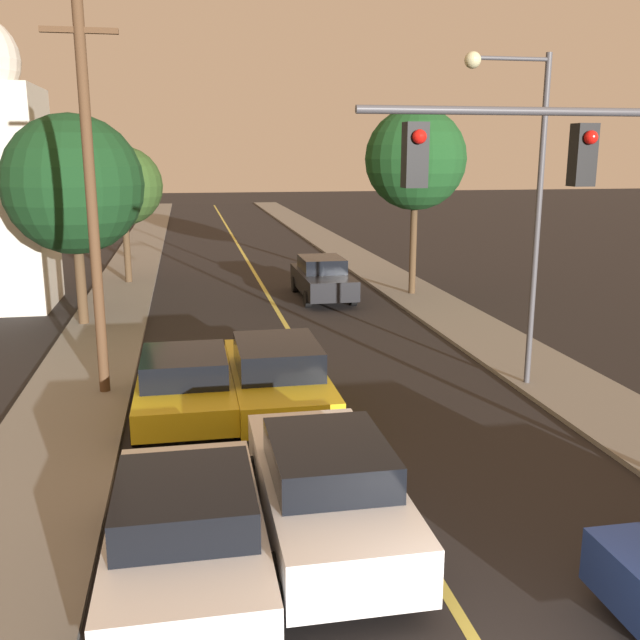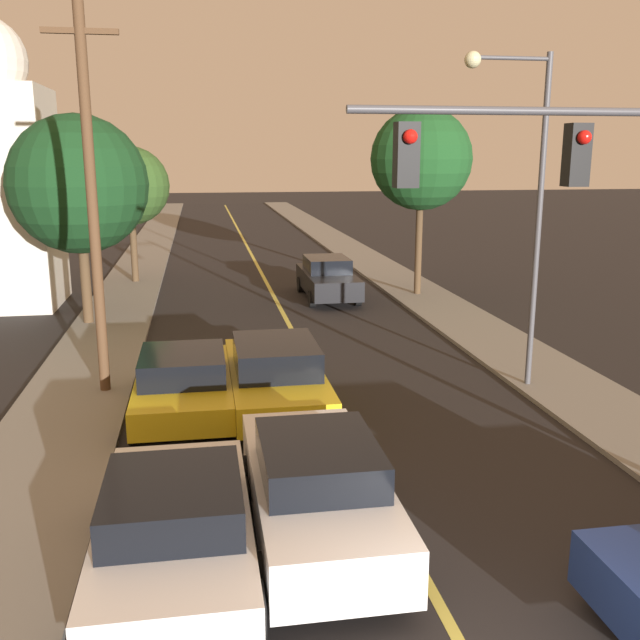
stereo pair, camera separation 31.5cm
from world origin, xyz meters
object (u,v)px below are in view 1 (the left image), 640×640
object	(u,v)px
car_far_oncoming	(322,278)
tree_right_near	(416,159)
traffic_signal_mast	(603,215)
tree_left_far	(73,185)
tree_left_near	(123,186)
car_outer_lane_front	(186,528)
car_near_lane_second	(277,374)
streetlamp_right	(522,180)
car_outer_lane_second	(185,383)
car_near_lane_front	(327,488)
utility_pole_left	(91,200)

from	to	relation	value
car_far_oncoming	tree_right_near	size ratio (longest dim) A/B	0.68
traffic_signal_mast	tree_left_far	xyz separation A→B (m)	(-9.60, 13.97, -0.06)
tree_left_near	tree_right_near	world-z (taller)	tree_right_near
car_outer_lane_front	car_near_lane_second	bearing A→B (deg)	72.60
car_far_oncoming	streetlamp_right	xyz separation A→B (m)	(2.39, -11.61, 4.15)
car_outer_lane_second	traffic_signal_mast	distance (m)	8.96
car_near_lane_second	car_outer_lane_second	bearing A→B (deg)	-175.57
car_near_lane_front	car_outer_lane_front	world-z (taller)	car_near_lane_front
car_near_lane_front	tree_left_far	size ratio (longest dim) A/B	0.71
car_far_oncoming	streetlamp_right	world-z (taller)	streetlamp_right
traffic_signal_mast	streetlamp_right	world-z (taller)	streetlamp_right
car_far_oncoming	tree_left_near	bearing A→B (deg)	-30.47
car_far_oncoming	tree_left_near	size ratio (longest dim) A/B	0.85
car_near_lane_front	car_far_oncoming	world-z (taller)	car_near_lane_front
tree_left_far	car_outer_lane_second	bearing A→B (deg)	-69.95
car_outer_lane_second	streetlamp_right	size ratio (longest dim) A/B	0.61
utility_pole_left	tree_left_near	bearing A→B (deg)	91.95
traffic_signal_mast	tree_right_near	bearing A→B (deg)	81.38
car_outer_lane_second	streetlamp_right	xyz separation A→B (m)	(7.70, 0.51, 4.20)
car_near_lane_front	tree_left_far	distance (m)	15.87
car_outer_lane_front	car_outer_lane_second	xyz separation A→B (m)	(-0.00, 6.22, -0.02)
tree_left_far	car_near_lane_second	bearing A→B (deg)	-59.11
car_near_lane_front	car_outer_lane_front	size ratio (longest dim) A/B	1.06
car_near_lane_second	tree_left_near	distance (m)	17.39
car_outer_lane_second	tree_left_far	xyz separation A→B (m)	(-3.27, 8.96, 3.82)
car_outer_lane_front	tree_left_far	distance (m)	15.99
streetlamp_right	tree_left_far	world-z (taller)	streetlamp_right
car_outer_lane_front	utility_pole_left	bearing A→B (deg)	103.22
tree_left_far	tree_right_near	size ratio (longest dim) A/B	0.93
utility_pole_left	car_outer_lane_second	bearing A→B (deg)	-43.04
tree_right_near	traffic_signal_mast	bearing A→B (deg)	-98.62
car_outer_lane_front	traffic_signal_mast	xyz separation A→B (m)	(6.33, 1.21, 3.86)
car_near_lane_front	car_near_lane_second	size ratio (longest dim) A/B	0.92
car_near_lane_second	tree_left_far	bearing A→B (deg)	120.89
tree_right_near	streetlamp_right	bearing A→B (deg)	-95.98
utility_pole_left	car_near_lane_second	bearing A→B (deg)	-22.38
utility_pole_left	car_far_oncoming	bearing A→B (deg)	55.29
car_outer_lane_front	streetlamp_right	bearing A→B (deg)	41.14
car_near_lane_front	tree_right_near	size ratio (longest dim) A/B	0.66
car_far_oncoming	car_near_lane_front	bearing A→B (deg)	79.37
car_near_lane_front	utility_pole_left	distance (m)	9.05
traffic_signal_mast	tree_right_near	xyz separation A→B (m)	(2.57, 16.92, 0.68)
car_near_lane_second	utility_pole_left	bearing A→B (deg)	157.62
utility_pole_left	tree_left_near	distance (m)	14.91
car_near_lane_second	car_outer_lane_second	world-z (taller)	car_near_lane_second
car_near_lane_front	tree_left_near	world-z (taller)	tree_left_near
car_far_oncoming	utility_pole_left	world-z (taller)	utility_pole_left
streetlamp_right	tree_right_near	size ratio (longest dim) A/B	1.06
traffic_signal_mast	tree_left_near	size ratio (longest dim) A/B	1.09
utility_pole_left	tree_left_near	xyz separation A→B (m)	(-0.51, 14.89, -0.36)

